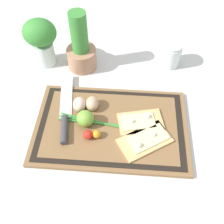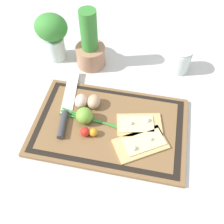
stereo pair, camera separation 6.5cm
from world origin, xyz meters
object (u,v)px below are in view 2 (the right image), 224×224
object	(u,v)px
lime	(85,115)
herb_glass	(52,34)
pizza_slice_far	(139,125)
sauce_jar	(180,61)
herb_pot	(90,47)
pizza_slice_near	(141,144)
egg_brown	(94,102)
cherry_tomato_red	(85,132)
knife	(66,112)
egg_pink	(81,101)
cherry_tomato_yellow	(93,132)

from	to	relation	value
lime	herb_glass	bearing A→B (deg)	124.12
pizza_slice_far	sauce_jar	distance (m)	0.32
sauce_jar	herb_pot	bearing A→B (deg)	-174.21
pizza_slice_near	herb_glass	xyz separation A→B (m)	(-0.39, 0.34, 0.09)
pizza_slice_near	egg_brown	bearing A→B (deg)	146.12
cherry_tomato_red	herb_glass	distance (m)	0.41
knife	sauce_jar	bearing A→B (deg)	40.41
cherry_tomato_red	sauce_jar	world-z (taller)	sauce_jar
knife	herb_pot	bearing A→B (deg)	86.04
pizza_slice_near	egg_pink	world-z (taller)	egg_pink
lime	cherry_tomato_yellow	xyz separation A→B (m)	(0.04, -0.05, -0.01)
pizza_slice_far	herb_glass	bearing A→B (deg)	143.11
sauce_jar	pizza_slice_near	bearing A→B (deg)	-104.46
knife	egg_pink	world-z (taller)	egg_pink
egg_brown	herb_glass	bearing A→B (deg)	132.85
herb_glass	egg_pink	bearing A→B (deg)	-54.18
knife	egg_brown	size ratio (longest dim) A/B	5.55
cherry_tomato_yellow	lime	bearing A→B (deg)	128.78
knife	herb_glass	distance (m)	0.32
lime	cherry_tomato_yellow	bearing A→B (deg)	-51.22
herb_pot	pizza_slice_far	bearing A→B (deg)	-50.03
egg_brown	herb_pot	size ratio (longest dim) A/B	0.24
pizza_slice_near	knife	bearing A→B (deg)	165.62
herb_pot	cherry_tomato_red	bearing A→B (deg)	-78.97
egg_brown	herb_glass	size ratio (longest dim) A/B	0.29
egg_brown	herb_pot	distance (m)	0.23
pizza_slice_near	lime	world-z (taller)	lime
pizza_slice_near	herb_pot	xyz separation A→B (m)	(-0.24, 0.34, 0.06)
cherry_tomato_red	herb_glass	xyz separation A→B (m)	(-0.21, 0.34, 0.08)
pizza_slice_near	egg_brown	xyz separation A→B (m)	(-0.18, 0.12, 0.02)
knife	pizza_slice_far	bearing A→B (deg)	0.20
egg_pink	cherry_tomato_red	size ratio (longest dim) A/B	1.82
pizza_slice_near	cherry_tomato_red	size ratio (longest dim) A/B	6.05
lime	cherry_tomato_red	world-z (taller)	lime
knife	lime	xyz separation A→B (m)	(0.07, -0.01, 0.02)
pizza_slice_near	egg_pink	size ratio (longest dim) A/B	3.32
egg_pink	herb_pot	distance (m)	0.23
egg_pink	pizza_slice_far	bearing A→B (deg)	-12.56
pizza_slice_far	cherry_tomato_red	size ratio (longest dim) A/B	5.28
lime	cherry_tomato_yellow	size ratio (longest dim) A/B	2.05
pizza_slice_far	cherry_tomato_yellow	size ratio (longest dim) A/B	5.87
herb_pot	sauce_jar	distance (m)	0.34
cherry_tomato_red	herb_pot	size ratio (longest dim) A/B	0.13
cherry_tomato_red	herb_pot	distance (m)	0.34
cherry_tomato_red	herb_pot	bearing A→B (deg)	101.03
herb_pot	herb_glass	size ratio (longest dim) A/B	1.22
pizza_slice_near	sauce_jar	bearing A→B (deg)	75.54
pizza_slice_near	knife	distance (m)	0.27
herb_pot	herb_glass	distance (m)	0.15
egg_brown	cherry_tomato_yellow	bearing A→B (deg)	-76.89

